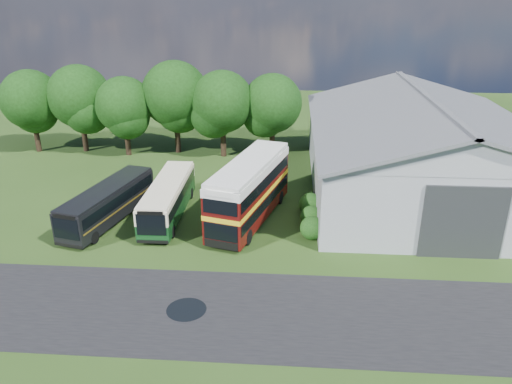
# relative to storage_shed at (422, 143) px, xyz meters

# --- Properties ---
(ground) EXTENTS (120.00, 120.00, 0.00)m
(ground) POSITION_rel_storage_shed_xyz_m (-15.00, -15.98, -4.17)
(ground) COLOR #213B13
(ground) RESTS_ON ground
(asphalt_road) EXTENTS (60.00, 8.00, 0.02)m
(asphalt_road) POSITION_rel_storage_shed_xyz_m (-12.00, -18.98, -4.17)
(asphalt_road) COLOR black
(asphalt_road) RESTS_ON ground
(puddle) EXTENTS (2.20, 2.20, 0.01)m
(puddle) POSITION_rel_storage_shed_xyz_m (-16.50, -18.98, -4.17)
(puddle) COLOR black
(puddle) RESTS_ON ground
(storage_shed) EXTENTS (18.80, 24.80, 8.15)m
(storage_shed) POSITION_rel_storage_shed_xyz_m (0.00, 0.00, 0.00)
(storage_shed) COLOR gray
(storage_shed) RESTS_ON ground
(tree_far_left) EXTENTS (6.12, 6.12, 8.64)m
(tree_far_left) POSITION_rel_storage_shed_xyz_m (-38.00, 8.02, 1.40)
(tree_far_left) COLOR black
(tree_far_left) RESTS_ON ground
(tree_left_a) EXTENTS (6.46, 6.46, 9.12)m
(tree_left_a) POSITION_rel_storage_shed_xyz_m (-33.00, 8.52, 1.71)
(tree_left_a) COLOR black
(tree_left_a) RESTS_ON ground
(tree_left_b) EXTENTS (5.78, 5.78, 8.16)m
(tree_left_b) POSITION_rel_storage_shed_xyz_m (-28.00, 7.52, 1.09)
(tree_left_b) COLOR black
(tree_left_b) RESTS_ON ground
(tree_mid) EXTENTS (6.80, 6.80, 9.60)m
(tree_mid) POSITION_rel_storage_shed_xyz_m (-23.00, 8.82, 2.02)
(tree_mid) COLOR black
(tree_mid) RESTS_ON ground
(tree_right_a) EXTENTS (6.26, 6.26, 8.83)m
(tree_right_a) POSITION_rel_storage_shed_xyz_m (-18.00, 7.82, 1.52)
(tree_right_a) COLOR black
(tree_right_a) RESTS_ON ground
(tree_right_b) EXTENTS (5.98, 5.98, 8.45)m
(tree_right_b) POSITION_rel_storage_shed_xyz_m (-13.00, 8.62, 1.27)
(tree_right_b) COLOR black
(tree_right_b) RESTS_ON ground
(shrub_front) EXTENTS (1.70, 1.70, 1.70)m
(shrub_front) POSITION_rel_storage_shed_xyz_m (-9.40, -9.98, -4.17)
(shrub_front) COLOR #194714
(shrub_front) RESTS_ON ground
(shrub_mid) EXTENTS (1.60, 1.60, 1.60)m
(shrub_mid) POSITION_rel_storage_shed_xyz_m (-9.40, -7.98, -4.17)
(shrub_mid) COLOR #194714
(shrub_mid) RESTS_ON ground
(shrub_back) EXTENTS (1.80, 1.80, 1.80)m
(shrub_back) POSITION_rel_storage_shed_xyz_m (-9.40, -5.98, -4.17)
(shrub_back) COLOR #194714
(shrub_back) RESTS_ON ground
(bus_green_single) EXTENTS (2.42, 10.05, 2.77)m
(bus_green_single) POSITION_rel_storage_shed_xyz_m (-20.24, -7.13, -2.69)
(bus_green_single) COLOR black
(bus_green_single) RESTS_ON ground
(bus_maroon_double) EXTENTS (5.61, 11.23, 4.68)m
(bus_maroon_double) POSITION_rel_storage_shed_xyz_m (-13.99, -7.36, -1.83)
(bus_maroon_double) COLOR black
(bus_maroon_double) RESTS_ON ground
(bus_dark_single) EXTENTS (4.52, 10.14, 2.72)m
(bus_dark_single) POSITION_rel_storage_shed_xyz_m (-24.51, -8.26, -2.72)
(bus_dark_single) COLOR black
(bus_dark_single) RESTS_ON ground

